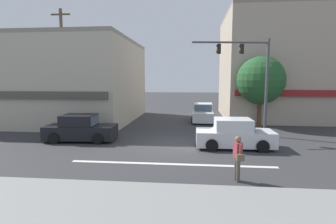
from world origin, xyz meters
TOP-DOWN VIEW (x-y plane):
  - ground_plane at (0.00, 0.00)m, footprint 120.00×120.00m
  - lane_marking_stripe at (0.00, -3.50)m, footprint 9.00×0.24m
  - building_left_block at (-10.95, 8.25)m, footprint 13.01×11.77m
  - building_right_corner at (10.49, 11.67)m, footprint 13.33×9.88m
  - street_tree at (6.03, 6.38)m, footprint 3.68×3.68m
  - utility_pole_near_left at (-8.64, 4.10)m, footprint 1.40×0.22m
  - utility_pole_far_right at (8.80, 8.32)m, footprint 1.40×0.22m
  - traffic_light_mast at (4.56, 2.63)m, footprint 4.85×0.81m
  - sedan_crossing_rightbound at (-5.81, 0.35)m, footprint 4.19×2.05m
  - sedan_waiting_far at (3.11, -0.39)m, footprint 4.13×1.94m
  - sedan_parked_curbside at (1.74, 8.48)m, footprint 1.98×4.15m
  - pedestrian_foreground_with_bag at (2.52, -5.19)m, footprint 0.34×0.69m

SIDE VIEW (x-z plane):
  - ground_plane at x=0.00m, z-range 0.00..0.00m
  - lane_marking_stripe at x=0.00m, z-range 0.00..0.01m
  - sedan_crossing_rightbound at x=-5.81m, z-range -0.08..1.50m
  - sedan_waiting_far at x=3.11m, z-range -0.08..1.50m
  - sedan_parked_curbside at x=1.74m, z-range -0.08..1.50m
  - pedestrian_foreground_with_bag at x=2.52m, z-range 0.12..1.79m
  - building_left_block at x=-10.95m, z-range 0.00..7.08m
  - street_tree at x=6.03m, z-range 0.87..6.32m
  - utility_pole_far_right at x=8.80m, z-range 0.15..7.53m
  - traffic_light_mast at x=4.56m, z-range 1.08..7.28m
  - utility_pole_near_left at x=-8.64m, z-range 0.15..8.84m
  - building_right_corner at x=10.49m, z-range 0.00..9.78m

